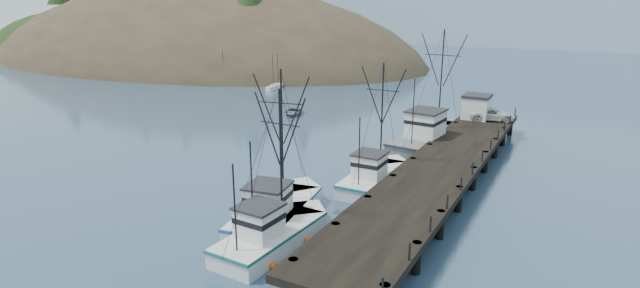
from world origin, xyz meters
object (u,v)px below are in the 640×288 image
Objects in this scene: motorboat at (293,115)px; pier at (442,166)px; trawler_near at (274,234)px; trawler_far at (376,176)px; trawler_mid at (278,209)px; work_vessel at (432,138)px; pier_shed at (476,106)px; pickup_truck at (492,114)px.

pier is at bearing -56.88° from motorboat.
trawler_near is 0.98× the size of trawler_far.
trawler_far is (3.47, 9.84, 0.00)m from trawler_mid.
trawler_near is at bearing -60.91° from trawler_mid.
pier_shed is (2.76, 7.90, 2.19)m from work_vessel.
trawler_mid is at bearing -101.35° from work_vessel.
motorboat is (-16.94, 29.80, -0.82)m from trawler_mid.
work_vessel reaches higher than trawler_mid.
trawler_near is at bearing -99.13° from pier_shed.
pier is 18.11m from pier_shed.
pickup_truck reaches higher than pier.
trawler_far is 21.57m from pickup_truck.
trawler_mid is 31.95m from pickup_truck.
trawler_far reaches higher than trawler_near.
pier_shed is at bearing 93.33° from pier.
pier_shed is at bearing 76.55° from trawler_mid.
trawler_far is (1.61, 13.19, 0.00)m from trawler_near.
trawler_mid is 23.21m from work_vessel.
pier is 30.62m from motorboat.
pier_shed is at bearing -20.75° from motorboat.
work_vessel is at bearing -109.26° from pier_shed.
pier_shed is at bearing 68.51° from pickup_truck.
work_vessel reaches higher than trawler_near.
motorboat is (-25.31, 17.14, -1.69)m from pier.
work_vessel reaches higher than pier_shed.
pier is 8.69× the size of pickup_truck.
trawler_far is 28.55m from motorboat.
trawler_near is 13.28m from trawler_far.
motorboat is at bearing -177.97° from pier_shed.
work_vessel is 4.75× the size of pier_shed.
pickup_truck is (9.12, 30.57, 1.89)m from trawler_mid.
trawler_mid is at bearing -123.50° from pier.
motorboat is at bearing 135.63° from trawler_far.
trawler_near reaches higher than pier_shed.
pickup_truck is (7.26, 33.91, 1.88)m from trawler_near.
trawler_mid reaches higher than trawler_near.
trawler_far is 12.97m from work_vessel.
pier reaches higher than motorboat.
work_vessel is 3.00× the size of pickup_truck.
motorboat is at bearing 73.13° from pickup_truck.
work_vessel is at bearing 84.08° from trawler_near.
trawler_near is at bearing -112.15° from pier.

